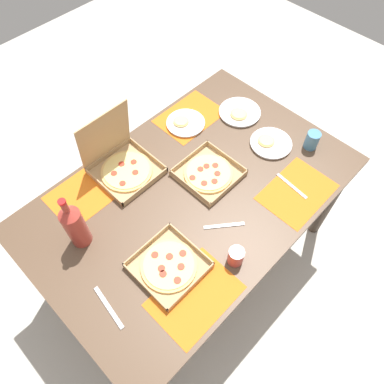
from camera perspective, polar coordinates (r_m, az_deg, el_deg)
The scene contains 18 objects.
ground_plane at distance 2.47m, azimuth 0.00°, elevation -9.95°, with size 6.00×6.00×0.00m, color beige.
dining_table at distance 1.88m, azimuth 0.00°, elevation -1.73°, with size 1.60×1.04×0.77m.
placemat_near_left at distance 1.56m, azimuth 0.46°, elevation -15.91°, with size 0.36×0.26×0.00m, color orange.
placemat_near_right at distance 1.86m, azimuth 16.06°, elevation 0.01°, with size 0.36×0.26×0.00m, color orange.
placemat_far_left at distance 1.86m, azimuth -16.06°, elevation 0.02°, with size 0.36×0.26×0.00m, color orange.
placemat_far_right at distance 2.12m, azimuth -0.33°, elevation 11.70°, with size 0.36×0.26×0.00m, color orange.
pizza_box_corner_right at distance 1.84m, azimuth 2.57°, elevation 2.94°, with size 0.28×0.28×0.04m.
pizza_box_center at distance 1.86m, azimuth -10.87°, elevation 4.43°, with size 0.30×0.30×0.33m.
pizza_box_corner_left at distance 1.60m, azimuth -3.63°, elevation -11.36°, with size 0.28×0.28×0.04m.
plate_near_left at distance 2.07m, azimuth -1.07°, elevation 10.69°, with size 0.21×0.21×0.03m.
plate_far_left at distance 2.01m, azimuth 12.12°, elevation 7.46°, with size 0.22×0.22×0.03m.
plate_middle at distance 2.15m, azimuth 7.43°, elevation 12.19°, with size 0.24×0.24×0.03m.
soda_bottle at distance 1.62m, azimuth -17.80°, elevation -4.94°, with size 0.09×0.09×0.32m.
cup_clear_left at distance 1.59m, azimuth 6.85°, elevation -9.91°, with size 0.07×0.07×0.09m, color #BF4742.
cup_spare at distance 2.03m, azimuth 18.20°, elevation 7.69°, with size 0.07×0.07×0.10m, color teal.
fork_by_far_right at distance 1.87m, azimuth 15.28°, elevation 0.91°, with size 0.19×0.02×0.01m, color #B7B7BC.
knife_by_near_right at distance 1.59m, azimuth -12.86°, elevation -17.12°, with size 0.21×0.02×0.01m, color #B7B7BC.
fork_by_far_left at distance 1.70m, azimuth 5.02°, elevation -5.24°, with size 0.19×0.02×0.01m, color #B7B7BC.
Camera 1 is at (-0.71, -0.69, 2.26)m, focal length 34.22 mm.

